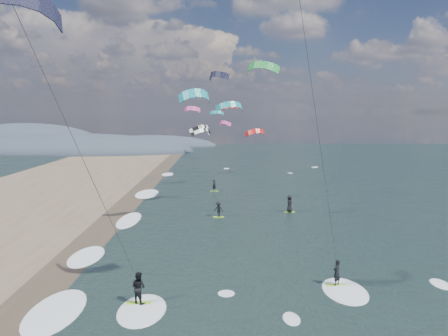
{
  "coord_description": "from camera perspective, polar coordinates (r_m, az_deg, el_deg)",
  "views": [
    {
      "loc": [
        -1.35,
        -16.38,
        10.65
      ],
      "look_at": [
        -1.0,
        12.0,
        7.0
      ],
      "focal_mm": 35.0,
      "sensor_mm": 36.0,
      "label": 1
    }
  ],
  "objects": [
    {
      "name": "wet_sand_strip",
      "position": [
        30.37,
        -21.84,
        -13.74
      ],
      "size": [
        3.0,
        240.0,
        0.0
      ],
      "primitive_type": "cube",
      "color": "#382D23",
      "rests_on": "ground"
    },
    {
      "name": "coastal_hills",
      "position": [
        132.06,
        -19.96,
        2.26
      ],
      "size": [
        80.0,
        41.0,
        15.0
      ],
      "color": "#3D4756",
      "rests_on": "ground"
    },
    {
      "name": "kitesurfer_near_a",
      "position": [
        21.43,
        10.83,
        15.01
      ],
      "size": [
        7.55,
        8.21,
        17.97
      ],
      "color": "#9AE328",
      "rests_on": "ground"
    },
    {
      "name": "kitesurfer_near_b",
      "position": [
        20.17,
        -20.75,
        6.82
      ],
      "size": [
        7.23,
        8.89,
        15.96
      ],
      "color": "#9AE328",
      "rests_on": "ground"
    },
    {
      "name": "far_kitesurfers",
      "position": [
        47.64,
        3.07,
        -4.55
      ],
      "size": [
        9.26,
        15.56,
        1.85
      ],
      "color": "#9AE328",
      "rests_on": "ground"
    },
    {
      "name": "bg_kite_field",
      "position": [
        71.47,
        0.23,
        8.08
      ],
      "size": [
        14.91,
        71.15,
        9.71
      ],
      "color": "teal",
      "rests_on": "ground"
    },
    {
      "name": "shoreline_surf",
      "position": [
        34.23,
        -17.03,
        -11.13
      ],
      "size": [
        2.4,
        79.4,
        0.11
      ],
      "color": "white",
      "rests_on": "ground"
    }
  ]
}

